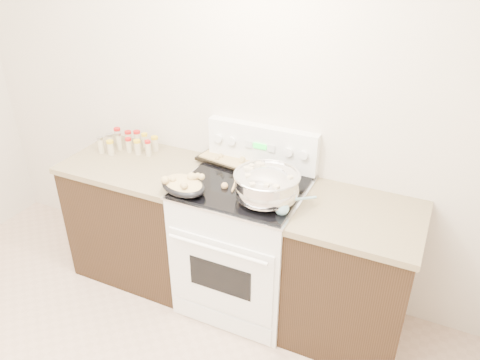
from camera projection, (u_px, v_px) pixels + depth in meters
The scene contains 9 objects.
counter_left at pixel (142, 216), 3.46m from camera, with size 0.93×0.67×0.92m.
counter_right at pixel (351, 276), 2.89m from camera, with size 0.73×0.67×0.92m.
kitchen_range at pixel (243, 243), 3.14m from camera, with size 0.78×0.73×1.22m.
mixing_bowl at pixel (267, 187), 2.71m from camera, with size 0.40×0.40×0.23m.
roasting_pan at pixel (183, 185), 2.81m from camera, with size 0.36×0.30×0.11m.
baking_sheet at pixel (232, 157), 3.20m from camera, with size 0.45×0.35×0.06m.
wooden_spoon at pixel (229, 183), 2.90m from camera, with size 0.10×0.28×0.04m.
blue_ladle at pixel (284, 207), 2.62m from camera, with size 0.19×0.25×0.10m.
spice_jars at pixel (128, 142), 3.37m from camera, with size 0.38×0.24×0.13m.
Camera 1 is at (1.40, -0.88, 2.39)m, focal length 35.00 mm.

